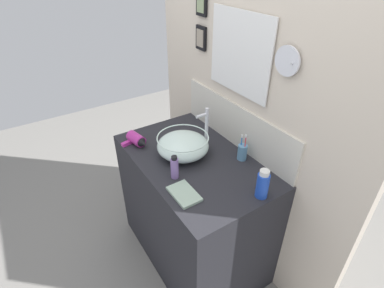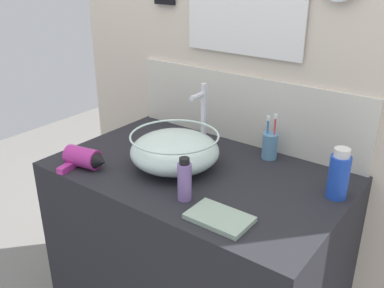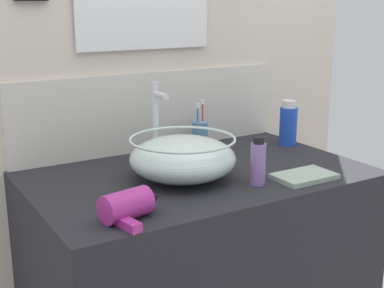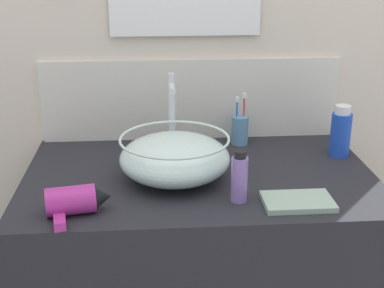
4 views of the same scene
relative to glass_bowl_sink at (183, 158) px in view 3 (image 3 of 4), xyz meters
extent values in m
cube|color=beige|center=(0.08, 0.40, 0.23)|extent=(1.86, 0.06, 2.45)
cube|color=beige|center=(0.08, 0.37, 0.08)|extent=(1.07, 0.02, 0.29)
ellipsoid|color=silver|center=(0.00, 0.00, 0.00)|extent=(0.34, 0.34, 0.14)
torus|color=silver|center=(0.00, 0.00, 0.06)|extent=(0.33, 0.33, 0.01)
torus|color=#B2B7BC|center=(0.00, 0.00, -0.07)|extent=(0.13, 0.13, 0.01)
cylinder|color=silver|center=(0.00, 0.18, 0.06)|extent=(0.02, 0.02, 0.26)
cylinder|color=silver|center=(0.00, 0.14, 0.18)|extent=(0.02, 0.08, 0.02)
cylinder|color=silver|center=(0.00, 0.18, 0.20)|extent=(0.02, 0.02, 0.03)
cylinder|color=#B22D8C|center=(-0.29, -0.20, -0.03)|extent=(0.14, 0.10, 0.08)
cone|color=black|center=(-0.20, -0.19, -0.03)|extent=(0.06, 0.07, 0.07)
cube|color=#B22D8C|center=(-0.31, -0.26, -0.06)|extent=(0.05, 0.09, 0.02)
cylinder|color=#598CB2|center=(0.25, 0.29, -0.02)|extent=(0.06, 0.06, 0.10)
cylinder|color=#D83F4C|center=(0.26, 0.29, 0.02)|extent=(0.01, 0.01, 0.16)
cube|color=white|center=(0.26, 0.29, 0.11)|extent=(0.01, 0.01, 0.02)
cylinder|color=blue|center=(0.23, 0.29, 0.01)|extent=(0.01, 0.01, 0.15)
cube|color=white|center=(0.23, 0.29, 0.10)|extent=(0.01, 0.01, 0.02)
cylinder|color=#8C6BB2|center=(0.17, -0.16, -0.01)|extent=(0.05, 0.05, 0.13)
cylinder|color=black|center=(0.17, -0.16, 0.07)|extent=(0.03, 0.03, 0.02)
cylinder|color=blue|center=(0.57, 0.15, 0.00)|extent=(0.07, 0.07, 0.15)
cylinder|color=silver|center=(0.57, 0.15, 0.09)|extent=(0.05, 0.05, 0.03)
cube|color=#99B29E|center=(0.33, -0.20, -0.06)|extent=(0.19, 0.12, 0.02)
camera|label=1|loc=(1.38, -0.82, 1.07)|focal=28.00mm
camera|label=2|loc=(0.93, -1.13, 0.66)|focal=40.00mm
camera|label=3|loc=(-0.81, -1.39, 0.47)|focal=50.00mm
camera|label=4|loc=(-0.06, -1.50, 0.61)|focal=50.00mm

